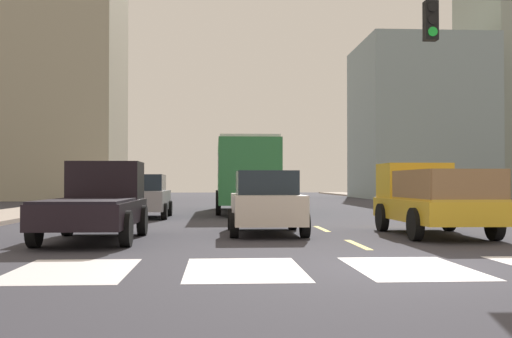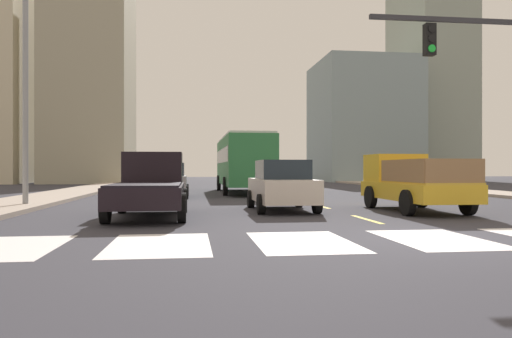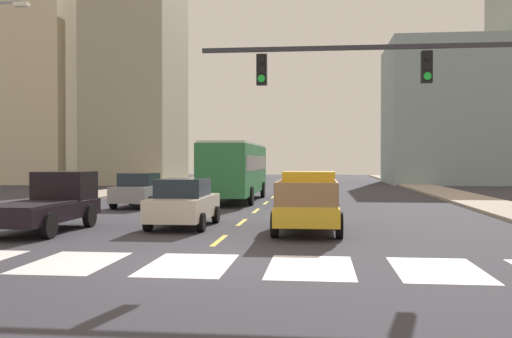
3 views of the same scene
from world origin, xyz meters
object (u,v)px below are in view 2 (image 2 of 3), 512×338
pickup_dark (150,186)px  streetlight_left (30,72)px  pickup_stakebed (409,183)px  city_bus (243,160)px  sedan_mid (168,180)px  sedan_far (282,185)px

pickup_dark → streetlight_left: 7.26m
pickup_stakebed → streetlight_left: (-13.33, 2.84, 4.03)m
pickup_dark → city_bus: 14.93m
pickup_stakebed → pickup_dark: 8.74m
sedan_mid → streetlight_left: streetlight_left is taller
sedan_far → sedan_mid: same height
city_bus → streetlight_left: size_ratio=1.20×
sedan_far → sedan_mid: 9.28m
city_bus → sedan_far: (0.01, -12.84, -1.09)m
pickup_stakebed → sedan_mid: (-8.61, 8.71, -0.08)m
pickup_dark → streetlight_left: streetlight_left is taller
sedan_far → city_bus: bearing=90.9°
pickup_stakebed → city_bus: bearing=110.2°
city_bus → streetlight_left: (-8.92, -10.44, 3.02)m
pickup_dark → sedan_far: pickup_dark is taller
pickup_dark → streetlight_left: size_ratio=0.58×
sedan_mid → streetlight_left: (-4.72, -5.86, 4.11)m
pickup_stakebed → pickup_dark: same height
pickup_dark → sedan_mid: 9.70m
pickup_stakebed → streetlight_left: 14.21m
pickup_dark → sedan_far: size_ratio=1.18×
pickup_stakebed → sedan_mid: bearing=136.5°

